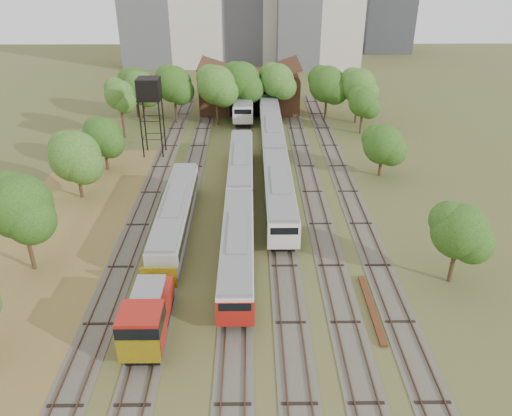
{
  "coord_description": "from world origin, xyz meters",
  "views": [
    {
      "loc": [
        -0.85,
        -24.99,
        24.34
      ],
      "look_at": [
        -0.39,
        16.48,
        2.5
      ],
      "focal_mm": 35.0,
      "sensor_mm": 36.0,
      "label": 1
    }
  ],
  "objects_px": {
    "railcar_red_set": "(240,202)",
    "water_tower": "(149,91)",
    "railcar_green_set": "(272,137)",
    "shunter_locomotive": "(147,318)"
  },
  "relations": [
    {
      "from": "shunter_locomotive",
      "to": "water_tower",
      "type": "distance_m",
      "value": 36.01
    },
    {
      "from": "railcar_green_set",
      "to": "shunter_locomotive",
      "type": "height_order",
      "value": "shunter_locomotive"
    },
    {
      "from": "shunter_locomotive",
      "to": "water_tower",
      "type": "xyz_separation_m",
      "value": [
        -5.47,
        34.98,
        6.62
      ]
    },
    {
      "from": "railcar_red_set",
      "to": "water_tower",
      "type": "relative_size",
      "value": 3.47
    },
    {
      "from": "railcar_green_set",
      "to": "water_tower",
      "type": "bearing_deg",
      "value": -175.61
    },
    {
      "from": "railcar_green_set",
      "to": "water_tower",
      "type": "relative_size",
      "value": 5.22
    },
    {
      "from": "railcar_green_set",
      "to": "shunter_locomotive",
      "type": "relative_size",
      "value": 6.43
    },
    {
      "from": "railcar_red_set",
      "to": "shunter_locomotive",
      "type": "xyz_separation_m",
      "value": [
        -6.0,
        -17.48,
        0.0
      ]
    },
    {
      "from": "shunter_locomotive",
      "to": "water_tower",
      "type": "bearing_deg",
      "value": 98.88
    },
    {
      "from": "shunter_locomotive",
      "to": "water_tower",
      "type": "relative_size",
      "value": 0.81
    }
  ]
}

